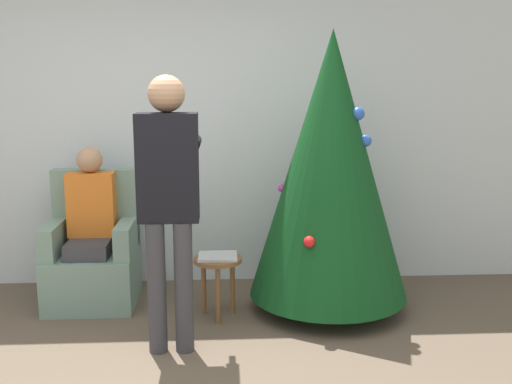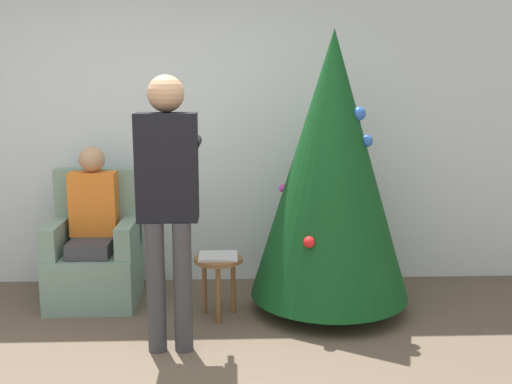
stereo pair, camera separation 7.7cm
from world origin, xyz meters
The scene contains 7 objects.
wall_back centered at (0.00, 2.23, 1.35)m, with size 8.00×0.06×2.70m.
christmas_tree centered at (1.23, 1.49, 1.11)m, with size 1.20×1.20×2.10m.
armchair centered at (-0.60, 1.74, 0.36)m, with size 0.67×0.63×1.04m.
person_seated centered at (-0.60, 1.71, 0.67)m, with size 0.36×0.46×1.23m.
person_standing centered at (0.09, 0.87, 1.06)m, with size 0.41×0.57×1.77m.
side_stool centered at (0.39, 1.37, 0.37)m, with size 0.36×0.36×0.46m.
laptop centered at (0.39, 1.37, 0.47)m, with size 0.28×0.24×0.02m.
Camera 2 is at (0.51, -2.86, 1.76)m, focal length 42.00 mm.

